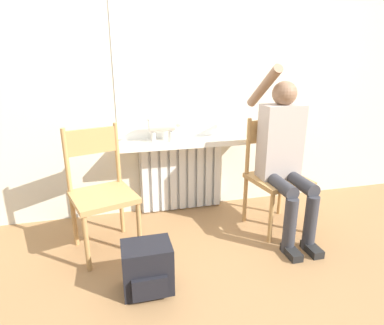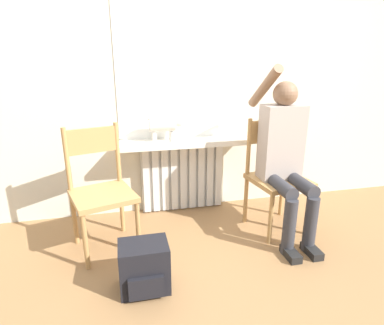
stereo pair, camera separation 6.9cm
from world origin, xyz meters
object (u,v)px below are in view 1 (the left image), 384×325
object	(u,v)px
chair_left	(101,190)
person	(285,152)
chair_right	(275,173)
backpack	(147,268)
cat	(164,125)

from	to	relation	value
chair_left	person	world-z (taller)	person
chair_right	backpack	distance (m)	1.38
cat	backpack	bearing A→B (deg)	-106.33
chair_right	cat	distance (m)	1.08
chair_right	person	bearing A→B (deg)	-94.26
cat	backpack	xyz separation A→B (m)	(-0.30, -1.03, -0.73)
cat	backpack	world-z (taller)	cat
chair_left	chair_right	size ratio (longest dim) A/B	1.00
chair_right	person	size ratio (longest dim) A/B	0.69
cat	chair_left	bearing A→B (deg)	-142.56
chair_left	backpack	world-z (taller)	chair_left
person	cat	bearing A→B (deg)	149.12
chair_right	cat	world-z (taller)	cat
chair_left	chair_right	bearing A→B (deg)	-17.21
backpack	cat	bearing A→B (deg)	73.67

